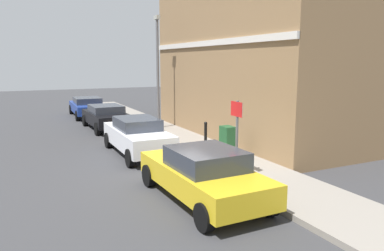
# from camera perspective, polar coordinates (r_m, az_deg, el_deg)

# --- Properties ---
(ground) EXTENTS (80.00, 80.00, 0.00)m
(ground) POSITION_cam_1_polar(r_m,az_deg,el_deg) (12.43, -2.36, -6.98)
(ground) COLOR #38383A
(sidewalk) EXTENTS (2.40, 30.00, 0.15)m
(sidewalk) POSITION_cam_1_polar(r_m,az_deg,el_deg) (18.55, -4.08, -1.16)
(sidewalk) COLOR gray
(sidewalk) RESTS_ON ground
(corner_building) EXTENTS (7.15, 11.72, 7.46)m
(corner_building) POSITION_cam_1_polar(r_m,az_deg,el_deg) (18.70, 12.10, 10.00)
(corner_building) COLOR olive
(corner_building) RESTS_ON ground
(car_yellow) EXTENTS (2.04, 4.45, 1.40)m
(car_yellow) POSITION_cam_1_polar(r_m,az_deg,el_deg) (9.71, 1.74, -7.36)
(car_yellow) COLOR gold
(car_yellow) RESTS_ON ground
(car_white) EXTENTS (1.79, 4.36, 1.44)m
(car_white) POSITION_cam_1_polar(r_m,az_deg,el_deg) (14.61, -8.35, -1.51)
(car_white) COLOR silver
(car_white) RESTS_ON ground
(car_black) EXTENTS (1.96, 4.17, 1.29)m
(car_black) POSITION_cam_1_polar(r_m,az_deg,el_deg) (20.42, -13.00, 1.39)
(car_black) COLOR black
(car_black) RESTS_ON ground
(car_blue) EXTENTS (2.05, 4.49, 1.27)m
(car_blue) POSITION_cam_1_polar(r_m,az_deg,el_deg) (25.47, -15.72, 2.86)
(car_blue) COLOR navy
(car_blue) RESTS_ON ground
(utility_cabinet) EXTENTS (0.46, 0.61, 1.15)m
(utility_cabinet) POSITION_cam_1_polar(r_m,az_deg,el_deg) (13.47, 5.46, -2.72)
(utility_cabinet) COLOR #1E4C28
(utility_cabinet) RESTS_ON sidewalk
(bollard_near_cabinet) EXTENTS (0.14, 0.14, 1.04)m
(bollard_near_cabinet) POSITION_cam_1_polar(r_m,az_deg,el_deg) (15.10, 2.10, -1.22)
(bollard_near_cabinet) COLOR black
(bollard_near_cabinet) RESTS_ON sidewalk
(street_sign) EXTENTS (0.08, 0.60, 2.30)m
(street_sign) POSITION_cam_1_polar(r_m,az_deg,el_deg) (11.13, 6.87, -0.24)
(street_sign) COLOR #59595B
(street_sign) RESTS_ON sidewalk
(lamppost) EXTENTS (0.20, 0.44, 5.72)m
(lamppost) POSITION_cam_1_polar(r_m,az_deg,el_deg) (19.39, -5.28, 8.89)
(lamppost) COLOR #59595B
(lamppost) RESTS_ON sidewalk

